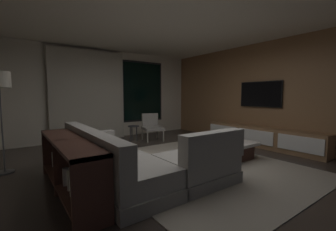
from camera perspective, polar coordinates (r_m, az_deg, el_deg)
name	(u,v)px	position (r m, az deg, el deg)	size (l,w,h in m)	color
floor	(179,168)	(4.12, 2.74, -13.45)	(9.20, 9.20, 0.00)	#332B26
back_wall_with_window	(104,95)	(7.07, -16.32, 5.20)	(6.60, 0.30, 2.70)	beige
media_wall	(272,94)	(6.29, 25.22, 5.01)	(0.12, 7.80, 2.70)	#8E6642
ceiling	(179,14)	(4.14, 2.92, 24.70)	(8.20, 8.20, 0.00)	beige
area_rug	(196,166)	(4.26, 7.37, -12.75)	(3.20, 3.80, 0.01)	gray
sectional_couch	(135,163)	(3.50, -8.54, -11.93)	(1.98, 2.50, 0.82)	gray
coffee_table	(219,149)	(4.82, 13.15, -8.48)	(1.16, 1.16, 0.36)	#43251D
book_stack_on_coffee_table	(210,138)	(4.74, 10.74, -5.81)	(0.24, 0.20, 0.12)	#AC465B
accent_chair_near_window	(152,125)	(6.55, -4.24, -2.56)	(0.65, 0.66, 0.78)	#B2ADA0
side_stool	(133,129)	(6.36, -8.96, -3.39)	(0.32, 0.32, 0.46)	#333338
media_console	(262,137)	(6.16, 23.09, -5.18)	(0.46, 3.10, 0.52)	#8E6642
mounted_tv	(260,94)	(6.32, 22.75, 5.09)	(0.05, 1.16, 0.67)	black
console_table_behind_couch	(69,163)	(3.29, -24.21, -11.14)	(0.40, 2.10, 0.74)	#43251D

